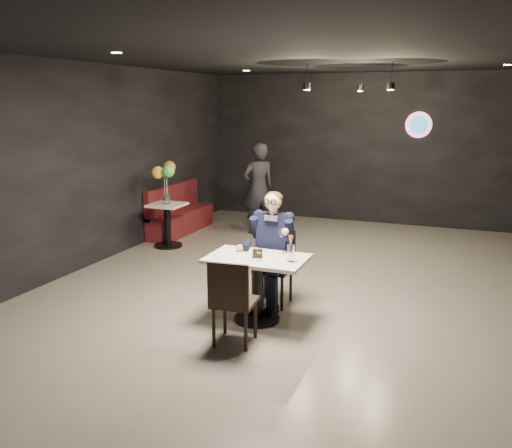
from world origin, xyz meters
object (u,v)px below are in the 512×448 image
at_px(chair_near, 235,300).
at_px(passerby, 259,189).
at_px(main_table, 257,289).
at_px(booth_bench, 181,209).
at_px(balloon_vase, 167,199).
at_px(sundae_glass, 291,253).
at_px(chair_far, 273,268).
at_px(side_table, 168,227).
at_px(seated_man, 274,247).

relative_size(chair_near, passerby, 0.54).
distance_m(main_table, chair_near, 0.63).
bearing_deg(booth_bench, main_table, -49.98).
relative_size(balloon_vase, passerby, 0.09).
bearing_deg(booth_bench, sundae_glass, -46.48).
bearing_deg(booth_bench, chair_far, -45.02).
bearing_deg(side_table, passerby, 54.44).
bearing_deg(main_table, sundae_glass, -3.09).
xyz_separation_m(chair_near, booth_bench, (-2.89, 4.07, -0.00)).
height_order(chair_far, side_table, chair_far).
bearing_deg(side_table, chair_far, -36.16).
bearing_deg(main_table, passerby, 110.90).
height_order(sundae_glass, balloon_vase, sundae_glass).
height_order(main_table, seated_man, seated_man).
xyz_separation_m(main_table, chair_far, (0.00, 0.55, 0.09)).
relative_size(sundae_glass, passerby, 0.11).
distance_m(chair_far, chair_near, 1.18).
relative_size(chair_far, passerby, 0.54).
height_order(chair_near, side_table, chair_near).
height_order(sundae_glass, side_table, sundae_glass).
xyz_separation_m(chair_far, seated_man, (0.00, 0.00, 0.26)).
bearing_deg(booth_bench, chair_near, -54.61).
distance_m(seated_man, passerby, 3.73).
bearing_deg(side_table, balloon_vase, 0.00).
relative_size(seated_man, side_table, 2.09).
bearing_deg(sundae_glass, main_table, 176.91).
distance_m(seated_man, balloon_vase, 3.21).
bearing_deg(main_table, side_table, 136.68).
relative_size(main_table, chair_far, 1.20).
distance_m(sundae_glass, passerby, 4.41).
bearing_deg(passerby, chair_far, 71.03).
relative_size(chair_far, side_table, 1.34).
bearing_deg(passerby, sundae_glass, 72.75).
height_order(main_table, chair_far, chair_far).
bearing_deg(sundae_glass, passerby, 115.64).
xyz_separation_m(chair_far, sundae_glass, (0.40, -0.57, 0.38)).
height_order(chair_near, seated_man, seated_man).
bearing_deg(chair_near, balloon_vase, 124.84).
bearing_deg(sundae_glass, chair_far, 124.88).
xyz_separation_m(chair_far, passerby, (-1.51, 3.41, 0.39)).
xyz_separation_m(sundae_glass, balloon_vase, (-2.99, 2.47, -0.01)).
xyz_separation_m(main_table, seated_man, (0.00, 0.55, 0.34)).
bearing_deg(chair_far, main_table, -90.00).
xyz_separation_m(seated_man, balloon_vase, (-2.59, 1.89, 0.11)).
relative_size(chair_far, booth_bench, 0.50).
bearing_deg(balloon_vase, seated_man, -36.16).
height_order(side_table, balloon_vase, balloon_vase).
bearing_deg(main_table, balloon_vase, 136.68).
relative_size(main_table, balloon_vase, 6.94).
distance_m(seated_man, sundae_glass, 0.71).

